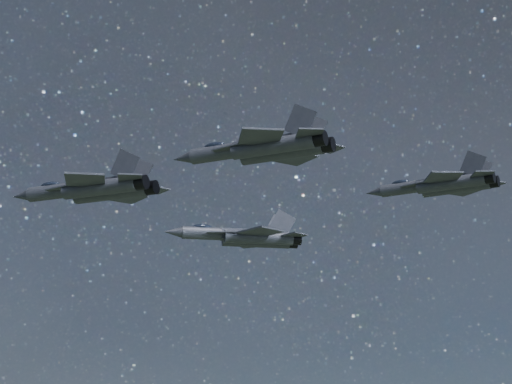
# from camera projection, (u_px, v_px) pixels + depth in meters

# --- Properties ---
(jet_lead) EXTENTS (16.94, 11.47, 4.26)m
(jet_lead) POSITION_uv_depth(u_px,v_px,m) (94.00, 189.00, 82.86)
(jet_lead) COLOR #343741
(jet_left) EXTENTS (18.04, 12.11, 4.56)m
(jet_left) POSITION_uv_depth(u_px,v_px,m) (246.00, 237.00, 107.18)
(jet_left) COLOR #343741
(jet_right) EXTENTS (16.05, 10.76, 4.06)m
(jet_right) POSITION_uv_depth(u_px,v_px,m) (265.00, 148.00, 74.48)
(jet_right) COLOR #343741
(jet_slot) EXTENTS (14.88, 9.82, 3.81)m
(jet_slot) POSITION_uv_depth(u_px,v_px,m) (442.00, 185.00, 89.96)
(jet_slot) COLOR #343741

